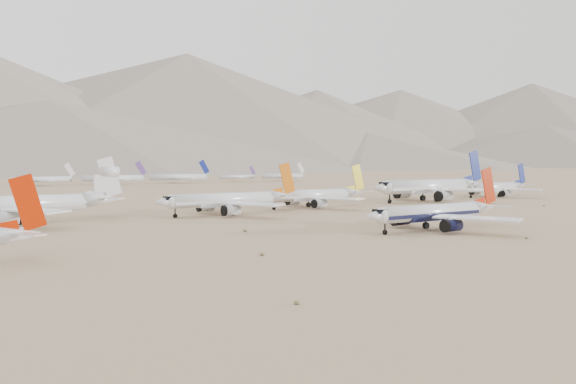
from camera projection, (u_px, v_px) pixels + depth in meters
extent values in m
plane|color=#9A7A59|center=(390.00, 229.00, 129.90)|extent=(7000.00, 7000.00, 0.00)
cylinder|color=silver|center=(431.00, 212.00, 127.45)|extent=(30.43, 3.60, 3.60)
cube|color=black|center=(431.00, 214.00, 127.47)|extent=(29.82, 3.65, 0.81)
sphere|color=silver|center=(382.00, 216.00, 118.86)|extent=(3.60, 3.60, 3.60)
cube|color=black|center=(380.00, 211.00, 118.51)|extent=(2.52, 2.34, 0.90)
cone|color=silver|center=(483.00, 207.00, 138.05)|extent=(7.61, 3.60, 3.60)
cube|color=silver|center=(477.00, 218.00, 120.01)|extent=(11.75, 18.52, 0.56)
cube|color=silver|center=(499.00, 206.00, 135.98)|extent=(4.83, 6.32, 0.22)
cylinder|color=black|center=(452.00, 225.00, 120.45)|extent=(4.23, 2.59, 2.59)
cube|color=silver|center=(404.00, 211.00, 137.60)|extent=(11.75, 18.52, 0.56)
cube|color=silver|center=(475.00, 204.00, 141.74)|extent=(4.83, 6.32, 0.22)
cylinder|color=black|center=(401.00, 220.00, 132.78)|extent=(4.23, 2.59, 2.59)
cube|color=#AE1B00|center=(488.00, 186.00, 138.97)|extent=(5.77, 0.29, 9.50)
cylinder|color=black|center=(385.00, 232.00, 119.56)|extent=(1.08, 0.45, 1.08)
cylinder|color=black|center=(443.00, 228.00, 126.27)|extent=(1.51, 0.90, 1.51)
cylinder|color=black|center=(426.00, 226.00, 130.42)|extent=(1.51, 0.90, 1.51)
cone|color=silver|center=(14.00, 235.00, 86.00)|extent=(7.21, 3.46, 3.46)
cube|color=silver|center=(28.00, 234.00, 84.03)|extent=(4.58, 5.99, 0.21)
cube|color=silver|center=(21.00, 230.00, 89.51)|extent=(4.58, 5.99, 0.21)
cube|color=#AE1B00|center=(28.00, 202.00, 86.87)|extent=(5.47, 0.28, 9.01)
cylinder|color=silver|center=(427.00, 186.00, 222.02)|extent=(43.46, 5.27, 5.27)
cube|color=silver|center=(427.00, 188.00, 222.05)|extent=(42.59, 5.35, 1.19)
sphere|color=silver|center=(387.00, 188.00, 209.76)|extent=(5.27, 5.27, 5.27)
cube|color=black|center=(386.00, 184.00, 209.23)|extent=(3.69, 3.42, 1.32)
cone|color=silver|center=(470.00, 184.00, 237.15)|extent=(10.86, 5.27, 5.27)
cube|color=silver|center=(464.00, 190.00, 211.35)|extent=(16.78, 26.45, 0.82)
cube|color=silver|center=(484.00, 182.00, 234.18)|extent=(6.90, 9.02, 0.32)
cylinder|color=silver|center=(444.00, 196.00, 211.97)|extent=(6.04, 3.79, 3.79)
cube|color=silver|center=(404.00, 187.00, 236.57)|extent=(16.78, 26.45, 0.82)
cube|color=silver|center=(464.00, 182.00, 242.44)|extent=(6.90, 9.02, 0.32)
cylinder|color=silver|center=(403.00, 193.00, 229.68)|extent=(6.04, 3.79, 3.79)
cube|color=navy|center=(475.00, 166.00, 238.46)|extent=(8.24, 0.42, 13.57)
cylinder|color=black|center=(390.00, 201.00, 210.77)|extent=(1.58, 0.66, 1.58)
cylinder|color=black|center=(437.00, 199.00, 220.26)|extent=(2.21, 1.32, 2.21)
cylinder|color=black|center=(423.00, 198.00, 226.34)|extent=(2.21, 1.32, 2.21)
cylinder|color=silver|center=(310.00, 195.00, 190.65)|extent=(31.27, 3.80, 3.80)
cube|color=silver|center=(310.00, 196.00, 190.68)|extent=(30.65, 3.86, 0.86)
sphere|color=silver|center=(271.00, 197.00, 181.83)|extent=(3.80, 3.80, 3.80)
cube|color=black|center=(270.00, 193.00, 181.45)|extent=(2.66, 2.47, 0.95)
cone|color=silver|center=(353.00, 192.00, 201.54)|extent=(7.82, 3.80, 3.80)
cube|color=silver|center=(336.00, 198.00, 182.97)|extent=(12.08, 19.03, 0.59)
cube|color=silver|center=(363.00, 191.00, 199.40)|extent=(4.96, 6.49, 0.23)
cylinder|color=silver|center=(320.00, 204.00, 183.42)|extent=(4.34, 2.74, 2.74)
cube|color=silver|center=(297.00, 195.00, 201.13)|extent=(12.08, 19.03, 0.59)
cube|color=silver|center=(350.00, 191.00, 205.35)|extent=(4.96, 6.49, 0.23)
cylinder|color=silver|center=(293.00, 201.00, 196.17)|extent=(4.34, 2.74, 2.74)
cube|color=gold|center=(358.00, 177.00, 202.48)|extent=(5.93, 0.30, 9.77)
cylinder|color=black|center=(274.00, 208.00, 182.56)|extent=(1.14, 0.48, 1.14)
cylinder|color=black|center=(318.00, 206.00, 189.38)|extent=(1.60, 0.95, 1.60)
cylinder|color=black|center=(309.00, 205.00, 193.77)|extent=(1.60, 0.95, 1.60)
cylinder|color=silver|center=(224.00, 200.00, 164.09)|extent=(32.57, 3.98, 3.98)
cube|color=silver|center=(224.00, 201.00, 164.12)|extent=(31.92, 4.04, 0.90)
sphere|color=silver|center=(172.00, 202.00, 154.90)|extent=(3.98, 3.98, 3.98)
cube|color=black|center=(170.00, 198.00, 154.51)|extent=(2.79, 2.59, 1.00)
cone|color=silver|center=(281.00, 196.00, 175.43)|extent=(8.14, 3.98, 3.98)
cube|color=silver|center=(251.00, 204.00, 156.08)|extent=(12.58, 19.82, 0.61)
cube|color=silver|center=(292.00, 195.00, 173.20)|extent=(5.17, 6.76, 0.24)
cylinder|color=silver|center=(232.00, 210.00, 156.55)|extent=(4.52, 2.87, 2.87)
cube|color=silver|center=(214.00, 199.00, 175.01)|extent=(12.58, 19.82, 0.61)
cube|color=silver|center=(279.00, 194.00, 179.40)|extent=(5.17, 6.76, 0.24)
cylinder|color=silver|center=(206.00, 207.00, 169.85)|extent=(4.52, 2.87, 2.87)
cube|color=#C75E0B|center=(287.00, 178.00, 176.41)|extent=(6.17, 0.32, 10.17)
cylinder|color=black|center=(175.00, 216.00, 155.67)|extent=(1.19, 0.50, 1.19)
cylinder|color=black|center=(233.00, 213.00, 162.76)|extent=(1.67, 1.00, 1.67)
cylinder|color=black|center=(224.00, 211.00, 167.35)|extent=(1.67, 1.00, 1.67)
cylinder|color=silver|center=(10.00, 204.00, 140.33)|extent=(36.13, 4.33, 4.33)
cube|color=silver|center=(10.00, 206.00, 140.36)|extent=(35.40, 4.39, 0.97)
cone|color=silver|center=(101.00, 200.00, 152.91)|extent=(9.03, 4.33, 4.33)
cube|color=silver|center=(32.00, 210.00, 131.48)|extent=(13.95, 21.99, 0.67)
cube|color=silver|center=(112.00, 198.00, 150.45)|extent=(5.73, 7.50, 0.26)
cylinder|color=silver|center=(7.00, 218.00, 132.00)|extent=(5.02, 3.11, 3.11)
cube|color=silver|center=(14.00, 204.00, 152.41)|extent=(13.95, 21.99, 0.67)
cube|color=silver|center=(103.00, 197.00, 157.30)|extent=(5.73, 7.50, 0.26)
cube|color=silver|center=(109.00, 177.00, 154.00)|extent=(6.85, 0.35, 11.28)
cylinder|color=silver|center=(110.00, 172.00, 154.07)|extent=(4.52, 2.80, 2.80)
cylinder|color=black|center=(19.00, 221.00, 138.90)|extent=(1.82, 1.08, 1.82)
cylinder|color=black|center=(15.00, 219.00, 143.89)|extent=(1.82, 1.08, 1.82)
cylinder|color=silver|center=(492.00, 187.00, 251.34)|extent=(32.06, 3.87, 3.87)
cube|color=silver|center=(492.00, 188.00, 251.36)|extent=(31.41, 3.93, 0.87)
sphere|color=silver|center=(469.00, 188.00, 242.29)|extent=(3.87, 3.87, 3.87)
cube|color=black|center=(469.00, 186.00, 241.91)|extent=(2.71, 2.52, 0.97)
cone|color=silver|center=(519.00, 185.00, 262.50)|extent=(8.01, 3.87, 3.87)
cube|color=silver|center=(518.00, 189.00, 243.47)|extent=(12.38, 19.51, 0.60)
cube|color=silver|center=(528.00, 185.00, 260.31)|extent=(5.09, 6.65, 0.23)
cylinder|color=silver|center=(505.00, 193.00, 243.93)|extent=(4.45, 2.79, 2.79)
cube|color=silver|center=(475.00, 187.00, 262.07)|extent=(12.38, 19.51, 0.60)
cube|color=silver|center=(513.00, 184.00, 266.40)|extent=(5.09, 6.65, 0.23)
cylinder|color=silver|center=(475.00, 192.00, 256.98)|extent=(4.45, 2.79, 2.79)
cube|color=navy|center=(522.00, 173.00, 263.47)|extent=(6.08, 0.31, 10.01)
cylinder|color=black|center=(471.00, 197.00, 243.04)|extent=(1.16, 0.48, 1.16)
cylinder|color=black|center=(499.00, 195.00, 250.05)|extent=(1.63, 0.97, 1.63)
cylinder|color=black|center=(489.00, 195.00, 254.51)|extent=(1.63, 0.97, 1.63)
cylinder|color=silver|center=(41.00, 179.00, 372.04)|extent=(38.31, 3.79, 3.79)
cube|color=silver|center=(70.00, 170.00, 381.88)|extent=(7.63, 0.38, 9.61)
cube|color=silver|center=(45.00, 181.00, 363.89)|extent=(10.09, 17.64, 0.38)
cube|color=silver|center=(39.00, 180.00, 380.24)|extent=(10.09, 17.64, 0.38)
cylinder|color=silver|center=(113.00, 178.00, 393.59)|extent=(42.49, 4.20, 4.20)
cube|color=#583681|center=(141.00, 168.00, 404.50)|extent=(8.46, 0.42, 10.66)
cube|color=silver|center=(118.00, 179.00, 384.56)|extent=(11.19, 19.56, 0.42)
cube|color=silver|center=(108.00, 179.00, 402.68)|extent=(11.19, 19.56, 0.42)
cylinder|color=silver|center=(178.00, 177.00, 420.25)|extent=(45.21, 4.47, 4.47)
cube|color=navy|center=(204.00, 167.00, 431.86)|extent=(9.00, 0.45, 11.34)
cube|color=silver|center=(185.00, 178.00, 410.65)|extent=(11.91, 20.81, 0.45)
cube|color=silver|center=(172.00, 178.00, 429.93)|extent=(11.91, 20.81, 0.45)
cylinder|color=silver|center=(237.00, 177.00, 452.61)|extent=(30.94, 3.06, 3.06)
cube|color=#583681|center=(252.00, 170.00, 460.55)|extent=(6.16, 0.31, 7.76)
cube|color=silver|center=(242.00, 178.00, 446.03)|extent=(8.15, 14.24, 0.31)
cube|color=silver|center=(232.00, 177.00, 459.23)|extent=(8.15, 14.24, 0.31)
cylinder|color=silver|center=(283.00, 176.00, 466.21)|extent=(39.22, 3.88, 3.88)
cube|color=silver|center=(301.00, 168.00, 476.28)|extent=(7.81, 0.39, 9.84)
cube|color=silver|center=(290.00, 177.00, 457.87)|extent=(10.33, 18.05, 0.39)
cube|color=silver|center=(276.00, 176.00, 474.60)|extent=(10.33, 18.05, 0.39)
cone|color=slate|center=(39.00, 122.00, 1455.86)|extent=(1824.00, 1824.00, 240.00)
cone|color=slate|center=(188.00, 111.00, 1882.65)|extent=(2356.00, 2356.00, 380.00)
cone|color=slate|center=(317.00, 128.00, 2117.72)|extent=(1682.00, 1682.00, 290.00)
cone|color=slate|center=(401.00, 128.00, 2578.32)|extent=(2380.00, 2380.00, 350.00)
cone|color=slate|center=(531.00, 125.00, 2798.75)|extent=(2460.00, 2460.00, 410.00)
cone|color=slate|center=(50.00, 135.00, 1117.18)|extent=(1260.00, 1260.00, 140.00)
cone|color=slate|center=(368.00, 151.00, 1597.88)|extent=(900.00, 900.00, 100.00)
cone|color=slate|center=(546.00, 146.00, 2104.32)|extent=(1395.00, 1395.00, 155.00)
ellipsoid|color=brown|center=(297.00, 302.00, 60.85)|extent=(0.70, 0.70, 0.39)
ellipsoid|color=brown|center=(262.00, 254.00, 92.72)|extent=(0.84, 0.84, 0.46)
ellipsoid|color=brown|center=(245.00, 231.00, 124.59)|extent=(0.98, 0.98, 0.54)
ellipsoid|color=brown|center=(526.00, 238.00, 113.10)|extent=(0.70, 0.70, 0.39)
ellipsoid|color=brown|center=(454.00, 221.00, 144.97)|extent=(0.84, 0.84, 0.46)
ellipsoid|color=brown|center=(407.00, 210.00, 176.84)|extent=(0.98, 0.98, 0.54)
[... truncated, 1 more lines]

